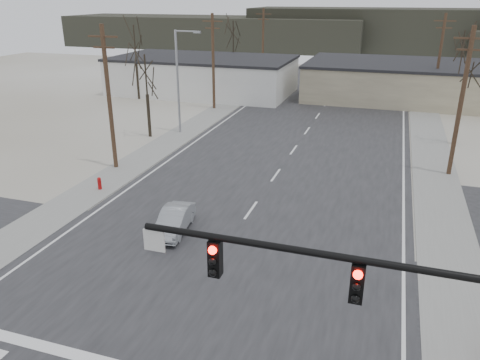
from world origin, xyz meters
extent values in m
plane|color=silver|center=(0.00, 0.00, 0.00)|extent=(140.00, 140.00, 0.00)
cube|color=#232326|center=(0.00, 15.00, 0.02)|extent=(18.00, 110.00, 0.05)
cube|color=#232326|center=(0.00, 0.00, 0.02)|extent=(90.00, 10.00, 0.04)
cube|color=gray|center=(-10.60, 20.00, 0.03)|extent=(3.00, 90.00, 0.06)
cube|color=gray|center=(10.60, 20.00, 0.03)|extent=(3.00, 90.00, 0.06)
cylinder|color=black|center=(5.60, -6.20, 6.20)|extent=(8.40, 0.18, 0.18)
cube|color=black|center=(6.80, -6.20, 5.60)|extent=(0.32, 0.30, 1.00)
cube|color=black|center=(3.30, -6.20, 5.60)|extent=(0.32, 0.30, 1.00)
sphere|color=#FF0C05|center=(6.80, -6.37, 5.92)|extent=(0.22, 0.22, 0.22)
sphere|color=#FF0C05|center=(3.30, -6.37, 5.92)|extent=(0.22, 0.22, 0.22)
cube|color=silver|center=(1.60, -6.20, 5.80)|extent=(0.60, 0.04, 0.60)
cylinder|color=#A50C0C|center=(-10.20, 8.00, 0.35)|extent=(0.24, 0.24, 0.70)
sphere|color=#A50C0C|center=(-10.20, 8.00, 0.75)|extent=(0.24, 0.24, 0.24)
cube|color=silver|center=(-16.00, 40.00, 2.10)|extent=(22.00, 12.00, 4.20)
cube|color=black|center=(-16.00, 40.00, 4.35)|extent=(22.30, 12.30, 0.30)
cube|color=#B3A989|center=(10.00, 44.00, 2.00)|extent=(26.00, 14.00, 4.00)
cube|color=black|center=(10.00, 44.00, 4.15)|extent=(26.30, 14.30, 0.30)
cylinder|color=#4C3223|center=(-11.50, 12.00, 5.00)|extent=(0.30, 0.30, 10.00)
cube|color=#4C3223|center=(-11.50, 12.00, 9.20)|extent=(2.20, 0.12, 0.12)
cube|color=#4C3223|center=(-11.50, 12.00, 8.50)|extent=(1.60, 0.12, 0.12)
cylinder|color=#4C3223|center=(-11.50, 32.00, 5.00)|extent=(0.30, 0.30, 10.00)
cube|color=#4C3223|center=(-11.50, 32.00, 9.20)|extent=(2.20, 0.12, 0.12)
cube|color=#4C3223|center=(-11.50, 32.00, 8.50)|extent=(1.60, 0.12, 0.12)
cylinder|color=#4C3223|center=(-11.50, 52.00, 5.00)|extent=(0.30, 0.30, 10.00)
cube|color=#4C3223|center=(-11.50, 52.00, 9.20)|extent=(2.20, 0.12, 0.12)
cube|color=#4C3223|center=(-11.50, 52.00, 8.50)|extent=(1.60, 0.12, 0.12)
cylinder|color=#4C3223|center=(11.50, 18.00, 5.00)|extent=(0.30, 0.30, 10.00)
cube|color=#4C3223|center=(11.50, 18.00, 9.20)|extent=(2.20, 0.12, 0.12)
cube|color=#4C3223|center=(11.50, 18.00, 8.50)|extent=(1.60, 0.12, 0.12)
cylinder|color=#4C3223|center=(11.50, 40.00, 5.00)|extent=(0.30, 0.30, 10.00)
cube|color=#4C3223|center=(11.50, 40.00, 9.20)|extent=(2.20, 0.12, 0.12)
cube|color=#4C3223|center=(11.50, 40.00, 8.50)|extent=(1.60, 0.12, 0.12)
cylinder|color=gray|center=(-11.00, 22.00, 4.50)|extent=(0.20, 0.20, 9.00)
cylinder|color=gray|center=(-10.00, 22.00, 8.90)|extent=(2.00, 0.12, 0.12)
cube|color=gray|center=(-9.00, 22.00, 8.85)|extent=(0.60, 0.25, 0.18)
cylinder|color=#2C231B|center=(-13.00, 20.00, 1.88)|extent=(0.28, 0.28, 3.75)
cylinder|color=#2C231B|center=(-13.00, 20.00, 5.25)|extent=(0.14, 0.14, 3.75)
cylinder|color=#2C231B|center=(12.50, 26.00, 2.12)|extent=(0.28, 0.28, 4.25)
cylinder|color=#2C231B|center=(12.50, 26.00, 5.95)|extent=(0.14, 0.14, 4.25)
cylinder|color=#2C231B|center=(-14.00, 46.00, 2.25)|extent=(0.28, 0.28, 4.50)
cylinder|color=#2C231B|center=(-14.00, 46.00, 6.30)|extent=(0.14, 0.14, 4.50)
cylinder|color=#2C231B|center=(15.00, 52.00, 2.00)|extent=(0.28, 0.28, 4.00)
cylinder|color=#2C231B|center=(15.00, 52.00, 5.60)|extent=(0.14, 0.14, 4.00)
cylinder|color=#2C231B|center=(-22.00, 34.00, 2.25)|extent=(0.28, 0.28, 4.50)
cylinder|color=#2C231B|center=(-22.00, 34.00, 6.30)|extent=(0.14, 0.14, 4.50)
cube|color=#333026|center=(-35.00, 92.00, 3.50)|extent=(70.00, 18.00, 7.00)
cube|color=#333026|center=(15.00, 96.00, 4.50)|extent=(80.00, 18.00, 9.00)
imported|color=gray|center=(-3.11, 4.24, 0.68)|extent=(1.82, 3.97, 1.26)
imported|color=black|center=(4.34, 49.04, 0.75)|extent=(2.50, 5.07, 1.42)
imported|color=black|center=(-1.51, 46.22, 0.79)|extent=(2.97, 4.69, 1.49)
camera|label=1|loc=(7.05, -15.71, 11.77)|focal=35.00mm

